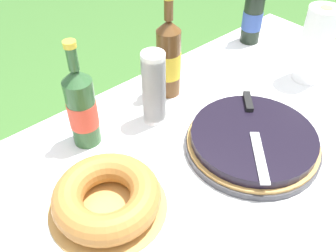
# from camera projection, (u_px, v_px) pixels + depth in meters

# --- Properties ---
(garden_table) EXTENTS (1.89, 0.95, 0.69)m
(garden_table) POSITION_uv_depth(u_px,v_px,m) (201.00, 182.00, 1.08)
(garden_table) COLOR brown
(garden_table) RESTS_ON ground_plane
(tablecloth) EXTENTS (1.90, 0.96, 0.10)m
(tablecloth) POSITION_uv_depth(u_px,v_px,m) (202.00, 172.00, 1.05)
(tablecloth) COLOR white
(tablecloth) RESTS_ON garden_table
(berry_tart) EXTENTS (0.39, 0.39, 0.06)m
(berry_tart) POSITION_uv_depth(u_px,v_px,m) (253.00, 141.00, 1.08)
(berry_tart) COLOR #38383D
(berry_tart) RESTS_ON tablecloth
(serving_knife) EXTENTS (0.27, 0.29, 0.01)m
(serving_knife) POSITION_uv_depth(u_px,v_px,m) (253.00, 125.00, 1.08)
(serving_knife) COLOR silver
(serving_knife) RESTS_ON berry_tart
(bundt_cake) EXTENTS (0.30, 0.30, 0.08)m
(bundt_cake) POSITION_uv_depth(u_px,v_px,m) (107.00, 198.00, 0.91)
(bundt_cake) COLOR tan
(bundt_cake) RESTS_ON tablecloth
(cup_stack) EXTENTS (0.07, 0.07, 0.24)m
(cup_stack) POSITION_uv_depth(u_px,v_px,m) (154.00, 88.00, 1.12)
(cup_stack) COLOR white
(cup_stack) RESTS_ON tablecloth
(cider_bottle_green) EXTENTS (0.08, 0.08, 0.33)m
(cider_bottle_green) POSITION_uv_depth(u_px,v_px,m) (82.00, 108.00, 1.05)
(cider_bottle_green) COLOR #2D562D
(cider_bottle_green) RESTS_ON tablecloth
(cider_bottle_amber) EXTENTS (0.08, 0.08, 0.35)m
(cider_bottle_amber) POSITION_uv_depth(u_px,v_px,m) (169.00, 59.00, 1.22)
(cider_bottle_amber) COLOR brown
(cider_bottle_amber) RESTS_ON tablecloth
(juice_bottle_red) EXTENTS (0.08, 0.08, 0.31)m
(juice_bottle_red) POSITION_uv_depth(u_px,v_px,m) (253.00, 15.00, 1.51)
(juice_bottle_red) COLOR black
(juice_bottle_red) RESTS_ON tablecloth
(paper_towel_roll) EXTENTS (0.11, 0.11, 0.27)m
(paper_towel_roll) POSITION_uv_depth(u_px,v_px,m) (316.00, 45.00, 1.29)
(paper_towel_roll) COLOR white
(paper_towel_roll) RESTS_ON tablecloth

